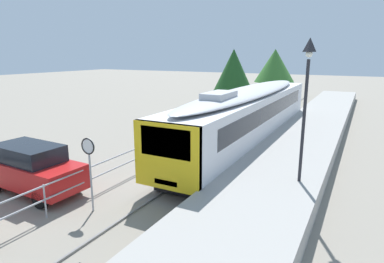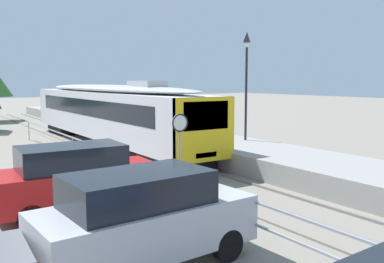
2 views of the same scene
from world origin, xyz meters
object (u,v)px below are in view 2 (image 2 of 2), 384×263
object	(u,v)px
parked_suv_red	(77,178)
commuter_train	(109,110)
platform_lamp_mid_platform	(247,65)
parked_suv_silver	(144,218)
speed_limit_sign	(180,134)

from	to	relation	value
parked_suv_red	commuter_train	bearing A→B (deg)	63.18
platform_lamp_mid_platform	parked_suv_red	xyz separation A→B (m)	(-10.02, -4.13, -3.56)
platform_lamp_mid_platform	parked_suv_silver	world-z (taller)	platform_lamp_mid_platform
platform_lamp_mid_platform	speed_limit_sign	bearing A→B (deg)	-146.88
commuter_train	parked_suv_red	distance (m)	12.57
parked_suv_silver	speed_limit_sign	bearing A→B (deg)	49.98
parked_suv_silver	parked_suv_red	bearing A→B (deg)	90.00
speed_limit_sign	parked_suv_silver	xyz separation A→B (m)	(-3.44, -4.10, -1.06)
speed_limit_sign	parked_suv_red	world-z (taller)	speed_limit_sign
platform_lamp_mid_platform	speed_limit_sign	xyz separation A→B (m)	(-6.58, -4.29, -2.50)
speed_limit_sign	parked_suv_red	distance (m)	3.61
platform_lamp_mid_platform	parked_suv_silver	bearing A→B (deg)	-140.06
commuter_train	platform_lamp_mid_platform	distance (m)	8.65
commuter_train	parked_suv_red	size ratio (longest dim) A/B	4.22
speed_limit_sign	parked_suv_red	bearing A→B (deg)	177.30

